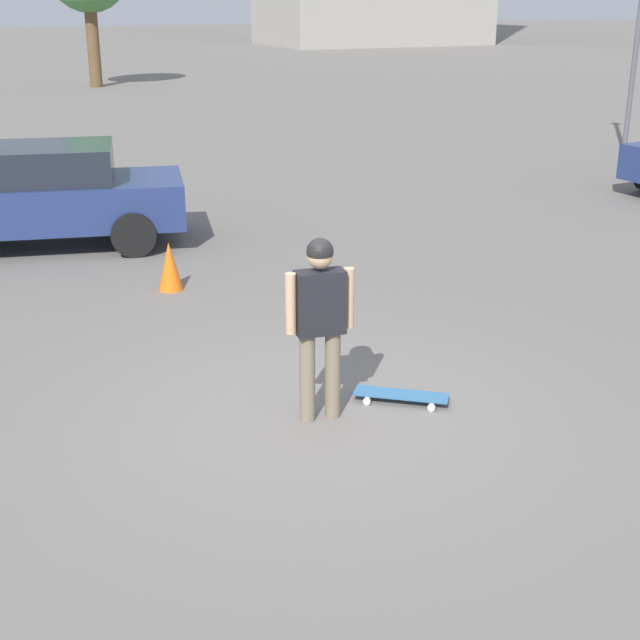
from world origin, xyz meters
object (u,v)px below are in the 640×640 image
at_px(skateboard, 401,395).
at_px(traffic_cone, 170,266).
at_px(person, 320,313).
at_px(car_parked_near, 47,195).

distance_m(skateboard, traffic_cone, 4.31).
xyz_separation_m(person, car_parked_near, (-1.47, 6.98, -0.22)).
height_order(person, car_parked_near, person).
xyz_separation_m(person, skateboard, (0.82, 0.01, -0.93)).
bearing_deg(skateboard, person, 36.71).
bearing_deg(person, traffic_cone, 100.27).
bearing_deg(person, car_parked_near, 107.54).
xyz_separation_m(car_parked_near, traffic_cone, (1.13, -2.82, -0.46)).
height_order(person, skateboard, person).
relative_size(person, traffic_cone, 2.66).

